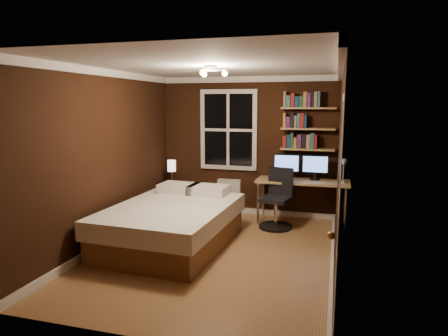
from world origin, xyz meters
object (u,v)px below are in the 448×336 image
(bed, at_px, (173,224))
(bedside_lamp, at_px, (172,172))
(monitor_left, at_px, (287,166))
(nightstand, at_px, (172,199))
(office_chair, at_px, (277,205))
(monitor_right, at_px, (315,168))
(radiator, at_px, (229,197))
(desk, at_px, (303,184))
(desk_lamp, at_px, (344,170))

(bed, height_order, bedside_lamp, bedside_lamp)
(bedside_lamp, relative_size, monitor_left, 0.96)
(nightstand, relative_size, office_chair, 0.59)
(bed, relative_size, monitor_right, 4.95)
(monitor_right, bearing_deg, monitor_left, 180.00)
(monitor_right, bearing_deg, bedside_lamp, -174.66)
(radiator, xyz_separation_m, office_chair, (0.97, -0.60, 0.05))
(desk, bearing_deg, bedside_lamp, -176.11)
(monitor_left, relative_size, office_chair, 0.46)
(bed, height_order, nightstand, bed)
(desk, bearing_deg, nightstand, -176.11)
(monitor_right, bearing_deg, nightstand, -174.66)
(bedside_lamp, height_order, office_chair, bedside_lamp)
(desk_lamp, xyz_separation_m, office_chair, (-1.03, -0.28, -0.59))
(radiator, height_order, desk, desk)
(bedside_lamp, relative_size, desk, 0.28)
(bedside_lamp, distance_m, monitor_left, 2.07)
(bedside_lamp, relative_size, desk_lamp, 0.99)
(desk_lamp, bearing_deg, monitor_left, 168.04)
(desk, height_order, office_chair, office_chair)
(bed, distance_m, bedside_lamp, 1.68)
(bed, xyz_separation_m, office_chair, (1.33, 1.24, 0.06))
(bed, relative_size, nightstand, 3.90)
(office_chair, bearing_deg, monitor_right, 53.63)
(bedside_lamp, distance_m, radiator, 1.16)
(radiator, bearing_deg, desk, -8.33)
(desk, xyz_separation_m, desk_lamp, (0.66, -0.12, 0.28))
(desk_lamp, bearing_deg, desk, 169.45)
(bed, xyz_separation_m, nightstand, (-0.64, 1.48, -0.03))
(monitor_left, bearing_deg, office_chair, -100.09)
(desk, distance_m, office_chair, 0.63)
(nightstand, height_order, monitor_left, monitor_left)
(bedside_lamp, xyz_separation_m, desk_lamp, (2.99, 0.04, 0.16))
(bed, xyz_separation_m, desk_lamp, (2.36, 1.52, 0.64))
(nightstand, relative_size, desk_lamp, 1.31)
(monitor_right, relative_size, desk_lamp, 1.03)
(nightstand, bearing_deg, desk, 6.17)
(monitor_left, bearing_deg, radiator, 173.57)
(desk_lamp, bearing_deg, bed, -147.20)
(radiator, xyz_separation_m, monitor_right, (1.54, -0.12, 0.63))
(desk, relative_size, monitor_left, 3.42)
(bedside_lamp, xyz_separation_m, monitor_left, (2.05, 0.24, 0.16))
(radiator, relative_size, monitor_left, 1.41)
(bed, bearing_deg, monitor_right, 45.01)
(nightstand, height_order, radiator, radiator)
(monitor_left, bearing_deg, bed, -129.42)
(bedside_lamp, relative_size, monitor_right, 0.96)
(bedside_lamp, xyz_separation_m, office_chair, (1.96, -0.24, -0.42))
(radiator, distance_m, monitor_right, 1.67)
(nightstand, bearing_deg, bed, -64.50)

